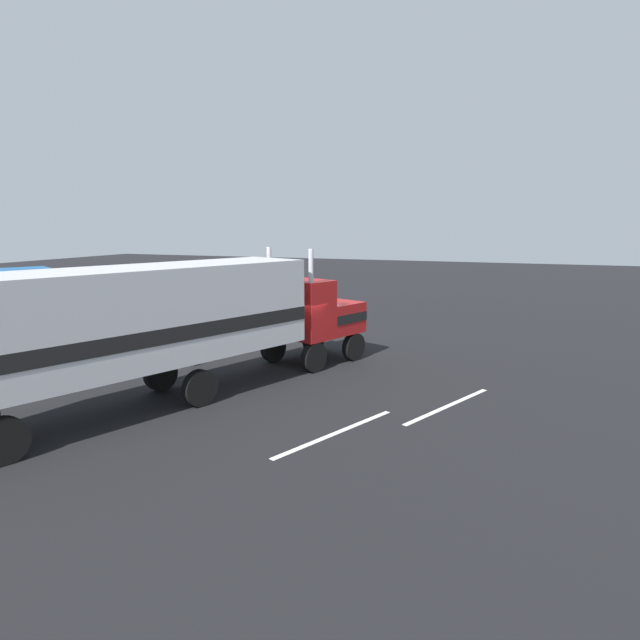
# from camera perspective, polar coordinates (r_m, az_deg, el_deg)

# --- Properties ---
(ground_plane) EXTENTS (120.00, 120.00, 0.00)m
(ground_plane) POSITION_cam_1_polar(r_m,az_deg,el_deg) (20.42, -2.10, -4.81)
(ground_plane) COLOR black
(lane_stripe_near) EXTENTS (4.08, 1.94, 0.01)m
(lane_stripe_near) POSITION_cam_1_polar(r_m,az_deg,el_deg) (13.92, 1.77, -12.18)
(lane_stripe_near) COLOR silver
(lane_stripe_near) RESTS_ON ground_plane
(lane_stripe_mid) EXTENTS (4.06, 1.99, 0.01)m
(lane_stripe_mid) POSITION_cam_1_polar(r_m,az_deg,el_deg) (16.30, 13.78, -9.05)
(lane_stripe_mid) COLOR silver
(lane_stripe_mid) RESTS_ON ground_plane
(semi_truck) EXTENTS (14.04, 7.69, 4.50)m
(semi_truck) POSITION_cam_1_polar(r_m,az_deg,el_deg) (16.60, -15.04, 0.24)
(semi_truck) COLOR #B21919
(semi_truck) RESTS_ON ground_plane
(person_bystander) EXTENTS (0.36, 0.47, 1.63)m
(person_bystander) POSITION_cam_1_polar(r_m,az_deg,el_deg) (20.67, -13.44, -2.35)
(person_bystander) COLOR black
(person_bystander) RESTS_ON ground_plane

